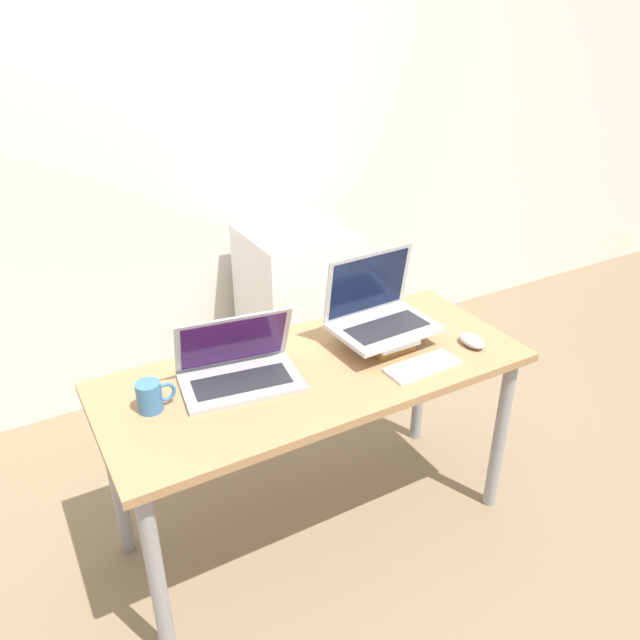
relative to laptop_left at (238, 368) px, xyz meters
name	(u,v)px	position (x,y,z in m)	size (l,w,h in m)	color
ground_plane	(359,580)	(0.25, -0.37, -0.77)	(14.00, 14.00, 0.00)	#7A664C
wall_back	(177,116)	(0.25, 1.20, 0.58)	(8.00, 0.05, 2.70)	silver
desk	(316,390)	(0.25, -0.06, -0.14)	(1.45, 0.61, 0.72)	#9E754C
laptop_left	(238,368)	(0.00, 0.00, 0.00)	(0.41, 0.29, 0.23)	#B2B2B7
book_stack	(382,336)	(0.54, -0.03, -0.01)	(0.16, 0.24, 0.07)	olive
laptop_on_books	(379,312)	(0.54, -0.01, 0.07)	(0.36, 0.27, 0.26)	#B2B2B7
wireless_keyboard	(422,366)	(0.57, -0.24, -0.04)	(0.26, 0.11, 0.01)	silver
mouse	(472,341)	(0.81, -0.20, -0.03)	(0.07, 0.11, 0.04)	#B2B2B7
mug	(151,396)	(-0.29, -0.02, 0.00)	(0.12, 0.08, 0.10)	teal
mini_fridge	(297,311)	(0.66, 0.86, -0.34)	(0.48, 0.49, 0.85)	white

